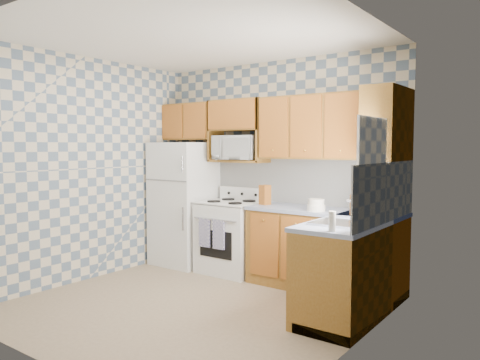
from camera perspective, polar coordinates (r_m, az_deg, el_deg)
name	(u,v)px	position (r m, az deg, el deg)	size (l,w,h in m)	color
floor	(193,306)	(4.96, -5.79, -15.05)	(3.40, 3.40, 0.00)	#7C674E
back_wall	(276,168)	(5.98, 4.43, 1.45)	(3.40, 0.02, 2.70)	slate
right_wall	(353,182)	(3.77, 13.62, -0.20)	(0.02, 3.20, 2.70)	slate
backsplash_back	(303,181)	(5.78, 7.75, -0.16)	(2.60, 0.01, 0.56)	white
backsplash_right	(386,193)	(4.54, 17.36, -1.47)	(0.01, 1.60, 0.56)	white
refrigerator	(184,203)	(6.52, -6.83, -2.85)	(0.75, 0.70, 1.68)	silver
stove_body	(232,238)	(6.08, -1.04, -7.04)	(0.76, 0.65, 0.90)	silver
cooktop	(231,203)	(6.01, -1.05, -2.78)	(0.76, 0.65, 0.03)	silver
backguard	(244,194)	(6.22, 0.49, -1.67)	(0.76, 0.08, 0.17)	silver
dish_towel_left	(205,233)	(5.90, -4.34, -6.41)	(0.17, 0.03, 0.36)	navy
dish_towel_right	(219,235)	(5.76, -2.62, -6.67)	(0.17, 0.03, 0.36)	navy
base_cabinets_back	(324,251)	(5.44, 10.18, -8.55)	(1.75, 0.60, 0.88)	brown
base_cabinets_right	(355,268)	(4.77, 13.81, -10.42)	(0.60, 1.60, 0.88)	brown
countertop_back	(324,211)	(5.35, 10.22, -3.75)	(1.77, 0.63, 0.04)	slate
countertop_right	(355,222)	(4.68, 13.85, -4.94)	(0.63, 1.60, 0.04)	slate
upper_cabinets_back	(331,127)	(5.43, 10.99, 6.39)	(1.75, 0.33, 0.74)	brown
upper_cabinets_fridge	(192,122)	(6.62, -5.91, 7.06)	(0.82, 0.33, 0.50)	brown
upper_cabinets_right	(387,124)	(5.00, 17.51, 6.49)	(0.33, 0.70, 0.74)	brown
microwave_shelf	(239,161)	(6.10, -0.14, 2.31)	(0.80, 0.33, 0.03)	brown
microwave	(237,148)	(6.07, -0.31, 3.95)	(0.58, 0.39, 0.32)	silver
sink	(340,224)	(4.35, 12.15, -5.25)	(0.48, 0.40, 0.03)	#B7B7BC
window	(372,167)	(4.19, 15.82, 1.55)	(0.02, 0.66, 0.86)	white
bottle_0	(361,202)	(4.95, 14.58, -2.65)	(0.06, 0.06, 0.27)	black
bottle_1	(369,204)	(4.86, 15.42, -2.90)	(0.06, 0.06, 0.25)	black
bottle_2	(377,205)	(4.94, 16.37, -2.91)	(0.06, 0.06, 0.23)	#4F280C
bottle_3	(353,205)	(4.93, 13.56, -2.98)	(0.06, 0.06, 0.22)	#4F280C
knife_block	(265,195)	(5.69, 3.05, -1.81)	(0.11, 0.11, 0.24)	brown
electric_kettle	(364,207)	(4.96, 14.91, -3.15)	(0.14, 0.14, 0.18)	silver
food_containers	(316,205)	(5.20, 9.27, -3.02)	(0.20, 0.20, 0.13)	beige
soap_bottle	(332,221)	(3.97, 11.16, -4.96)	(0.06, 0.06, 0.17)	beige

